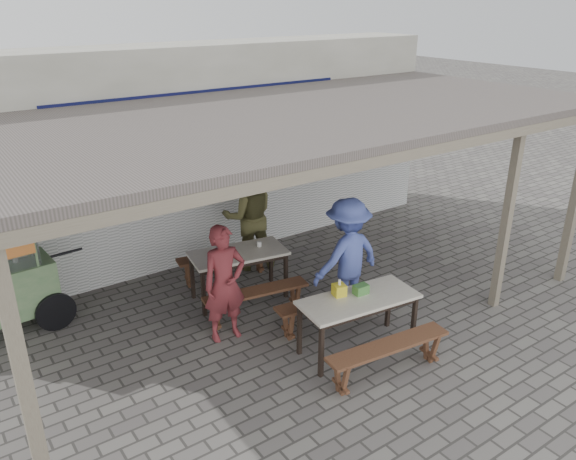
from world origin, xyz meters
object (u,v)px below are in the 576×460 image
Objects in this scene: bench_left_wall at (224,260)px; patron_right_table at (347,256)px; table_left at (238,257)px; condiment_bowl at (217,255)px; bench_left_street at (256,297)px; condiment_jar at (259,244)px; table_right at (359,303)px; bench_right_wall at (331,304)px; tissue_box at (339,290)px; donation_box at (361,289)px; bench_right_street at (388,352)px; patron_street_side at (225,284)px; patron_wall_side at (249,216)px.

patron_right_table is (0.96, -1.84, 0.51)m from bench_left_wall.
condiment_bowl is at bearing -175.98° from table_left.
condiment_jar is (0.47, 0.66, 0.45)m from bench_left_street.
table_left is 0.95× the size of table_right.
table_right reaches higher than bench_right_wall.
donation_box is at bearing -26.78° from tissue_box.
bench_right_street is at bearing -90.00° from table_right.
patron_right_table reaches higher than bench_right_street.
condiment_bowl is (0.35, 0.85, -0.02)m from patron_street_side.
table_right is at bearing 57.15° from patron_right_table.
patron_wall_side is 8.96× the size of condiment_bowl.
condiment_jar is at bearing 9.45° from table_left.
donation_box is at bearing 110.05° from patron_wall_side.
bench_left_street is 1.00× the size of bench_left_wall.
table_left is 2.10m from table_right.
bench_right_street is (0.47, -2.65, -0.33)m from table_left.
patron_right_table is (0.53, 0.85, 0.18)m from table_right.
patron_wall_side is at bearing 88.90° from donation_box.
condiment_jar is at bearing 89.91° from patron_wall_side.
patron_street_side is at bearing 71.56° from patron_wall_side.
donation_box is at bearing -69.14° from bench_left_wall.
bench_left_street is 1.36m from tissue_box.
bench_right_wall is 8.16× the size of condiment_bowl.
bench_left_wall is 10.22× the size of tissue_box.
donation_box reaches higher than bench_right_street.
bench_left_wall is 0.89× the size of patron_right_table.
donation_box reaches higher than bench_right_wall.
bench_right_street is at bearing 107.58° from patron_wall_side.
patron_street_side is 8.61× the size of donation_box.
patron_wall_side is at bearing -79.96° from patron_right_table.
table_left is 0.91× the size of bench_right_wall.
patron_right_table is (0.46, 0.22, 0.51)m from bench_right_wall.
bench_right_wall is at bearing 61.94° from tissue_box.
bench_left_wall is 7.61× the size of condiment_bowl.
table_right reaches higher than bench_left_street.
patron_street_side is at bearing -112.33° from condiment_bowl.
patron_street_side is 0.89× the size of patron_wall_side.
table_right is 0.93× the size of patron_right_table.
patron_right_table reaches higher than tissue_box.
bench_right_wall is (0.50, -2.06, 0.00)m from bench_left_wall.
condiment_bowl is at bearing 177.21° from condiment_jar.
patron_street_side reaches higher than tissue_box.
bench_left_wall is (0.23, 1.32, 0.00)m from bench_left_street.
tissue_box reaches higher than table_left.
condiment_jar is (-0.25, 1.40, 0.45)m from bench_right_wall.
bench_right_wall is (0.15, 1.25, 0.00)m from bench_right_street.
tissue_box reaches higher than condiment_bowl.
patron_street_side is 0.93× the size of patron_right_table.
tissue_box is at bearing 42.73° from patron_right_table.
patron_wall_side reaches higher than tissue_box.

